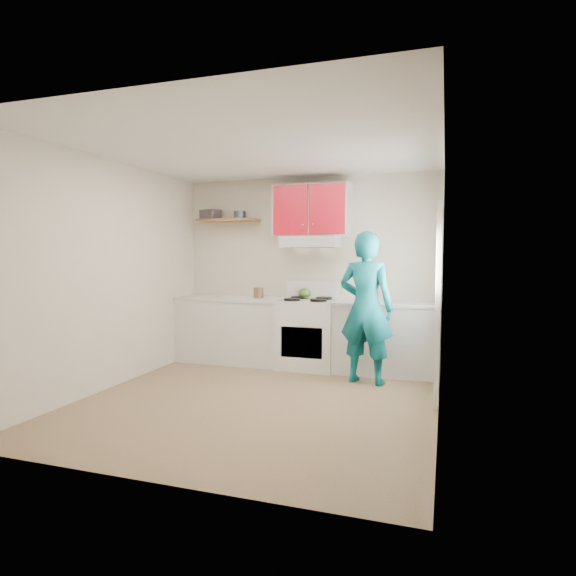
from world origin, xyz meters
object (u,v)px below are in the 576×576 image
(stove, at_px, (308,334))
(kettle, at_px, (305,293))
(tin, at_px, (240,215))
(crock, at_px, (259,294))
(person, at_px, (366,308))

(stove, bearing_deg, kettle, 120.92)
(stove, xyz_separation_m, tin, (-1.05, 0.14, 1.63))
(crock, height_order, person, person)
(tin, bearing_deg, stove, -7.81)
(tin, distance_m, crock, 1.15)
(stove, bearing_deg, tin, 172.19)
(stove, bearing_deg, person, -31.15)
(kettle, distance_m, person, 1.18)
(crock, bearing_deg, kettle, 10.81)
(stove, bearing_deg, crock, 175.97)
(tin, relative_size, kettle, 1.00)
(tin, distance_m, person, 2.34)
(crock, bearing_deg, tin, 163.65)
(stove, distance_m, kettle, 0.57)
(person, bearing_deg, crock, -9.69)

